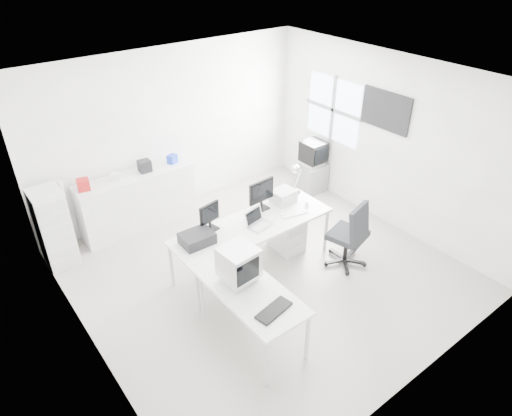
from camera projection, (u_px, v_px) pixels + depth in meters
floor at (264, 271)px, 6.74m from camera, size 5.00×5.00×0.01m
ceiling at (267, 83)px, 5.26m from camera, size 5.00×5.00×0.01m
back_wall at (173, 131)px, 7.68m from camera, size 5.00×0.02×2.80m
left_wall at (76, 261)px, 4.70m from camera, size 0.02×5.00×2.80m
right_wall at (387, 142)px, 7.29m from camera, size 0.02×5.00×2.80m
window at (333, 110)px, 7.99m from camera, size 0.02×1.20×1.10m
wall_picture at (386, 110)px, 7.08m from camera, size 0.04×0.90×0.60m
main_desk at (253, 246)px, 6.64m from camera, size 2.40×0.80×0.75m
side_desk at (252, 315)px, 5.46m from camera, size 0.70×1.40×0.75m
drawer_pedestal at (287, 232)px, 7.08m from camera, size 0.40×0.50×0.60m
inkjet_printer at (197, 238)px, 6.03m from camera, size 0.44×0.34×0.15m
lcd_monitor_small at (210, 218)px, 6.22m from camera, size 0.35×0.24×0.41m
lcd_monitor_large at (261, 196)px, 6.67m from camera, size 0.45×0.20×0.46m
laptop at (260, 220)px, 6.34m from camera, size 0.40×0.40×0.22m
white_keyboard at (294, 213)px, 6.67m from camera, size 0.44×0.21×0.02m
white_mouse at (307, 204)px, 6.85m from camera, size 0.07×0.07×0.07m
laser_printer at (283, 196)px, 6.93m from camera, size 0.35×0.31×0.19m
desk_lamp at (297, 180)px, 7.10m from camera, size 0.18×0.18×0.43m
crt_monitor at (239, 266)px, 5.32m from camera, size 0.41×0.41×0.43m
black_keyboard at (274, 310)px, 4.98m from camera, size 0.47×0.26×0.03m
office_chair at (348, 232)px, 6.62m from camera, size 0.80×0.80×1.12m
tv_cabinet at (312, 178)px, 8.65m from camera, size 0.50×0.41×0.55m
crt_tv at (313, 154)px, 8.39m from camera, size 0.50×0.48×0.45m
sideboard at (138, 201)px, 7.53m from camera, size 1.92×0.48×0.96m
clutter_box_a at (83, 185)px, 6.81m from camera, size 0.20×0.19×0.18m
clutter_box_b at (115, 177)px, 7.09m from camera, size 0.15×0.14×0.12m
clutter_box_c at (145, 166)px, 7.33m from camera, size 0.20×0.18×0.19m
clutter_box_d at (172, 159)px, 7.60m from camera, size 0.18×0.17×0.14m
clutter_bottle at (62, 188)px, 6.67m from camera, size 0.07×0.07×0.22m
filing_cabinet at (54, 228)px, 6.62m from camera, size 0.43×0.51×1.21m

